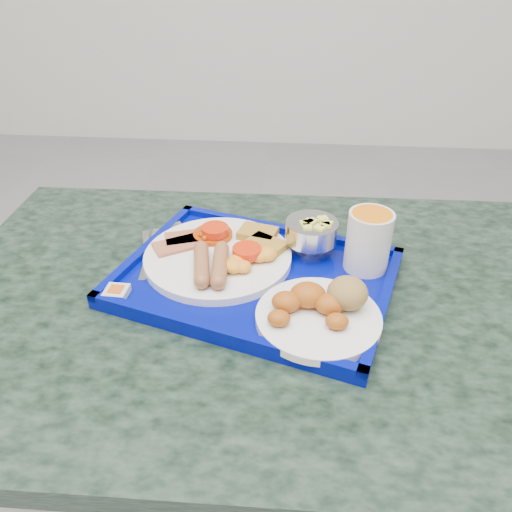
{
  "coord_description": "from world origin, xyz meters",
  "views": [
    {
      "loc": [
        0.16,
        -0.11,
        1.18
      ],
      "look_at": [
        0.11,
        0.56,
        0.73
      ],
      "focal_mm": 35.0,
      "sensor_mm": 36.0,
      "label": 1
    }
  ],
  "objects_px": {
    "tray": "(256,279)",
    "juice_cup": "(369,239)",
    "fruit_bowl": "(312,232)",
    "bread_plate": "(321,309)",
    "table": "(263,368)",
    "main_plate": "(223,254)"
  },
  "relations": [
    {
      "from": "main_plate",
      "to": "bread_plate",
      "type": "bearing_deg",
      "value": -40.16
    },
    {
      "from": "fruit_bowl",
      "to": "juice_cup",
      "type": "xyz_separation_m",
      "value": [
        0.09,
        -0.04,
        0.01
      ]
    },
    {
      "from": "table",
      "to": "main_plate",
      "type": "relative_size",
      "value": 4.26
    },
    {
      "from": "fruit_bowl",
      "to": "table",
      "type": "bearing_deg",
      "value": -125.06
    },
    {
      "from": "tray",
      "to": "juice_cup",
      "type": "bearing_deg",
      "value": 13.0
    },
    {
      "from": "table",
      "to": "bread_plate",
      "type": "height_order",
      "value": "bread_plate"
    },
    {
      "from": "tray",
      "to": "main_plate",
      "type": "bearing_deg",
      "value": 146.66
    },
    {
      "from": "tray",
      "to": "main_plate",
      "type": "xyz_separation_m",
      "value": [
        -0.06,
        0.04,
        0.02
      ]
    },
    {
      "from": "table",
      "to": "main_plate",
      "type": "bearing_deg",
      "value": 138.57
    },
    {
      "from": "table",
      "to": "fruit_bowl",
      "type": "bearing_deg",
      "value": 54.94
    },
    {
      "from": "bread_plate",
      "to": "fruit_bowl",
      "type": "height_order",
      "value": "fruit_bowl"
    },
    {
      "from": "tray",
      "to": "juice_cup",
      "type": "distance_m",
      "value": 0.2
    },
    {
      "from": "table",
      "to": "main_plate",
      "type": "xyz_separation_m",
      "value": [
        -0.08,
        0.07,
        0.2
      ]
    },
    {
      "from": "tray",
      "to": "juice_cup",
      "type": "xyz_separation_m",
      "value": [
        0.18,
        0.04,
        0.06
      ]
    },
    {
      "from": "bread_plate",
      "to": "juice_cup",
      "type": "bearing_deg",
      "value": 61.02
    },
    {
      "from": "tray",
      "to": "main_plate",
      "type": "distance_m",
      "value": 0.07
    },
    {
      "from": "fruit_bowl",
      "to": "juice_cup",
      "type": "bearing_deg",
      "value": -22.8
    },
    {
      "from": "fruit_bowl",
      "to": "juice_cup",
      "type": "distance_m",
      "value": 0.1
    },
    {
      "from": "tray",
      "to": "bread_plate",
      "type": "bearing_deg",
      "value": -43.57
    },
    {
      "from": "table",
      "to": "bread_plate",
      "type": "distance_m",
      "value": 0.24
    },
    {
      "from": "fruit_bowl",
      "to": "tray",
      "type": "bearing_deg",
      "value": -138.29
    },
    {
      "from": "bread_plate",
      "to": "main_plate",
      "type": "bearing_deg",
      "value": 139.84
    }
  ]
}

